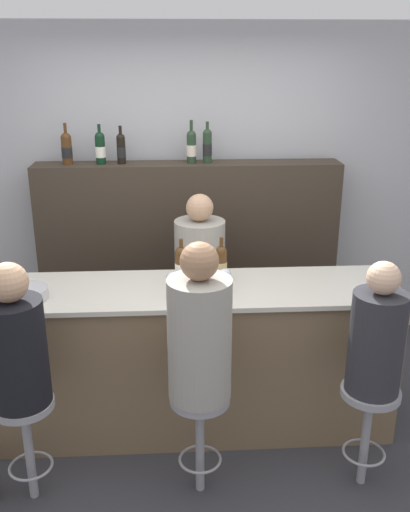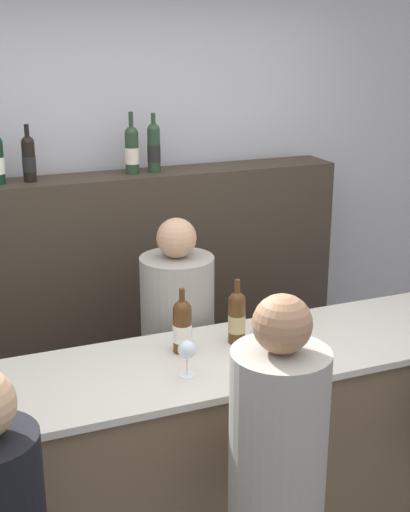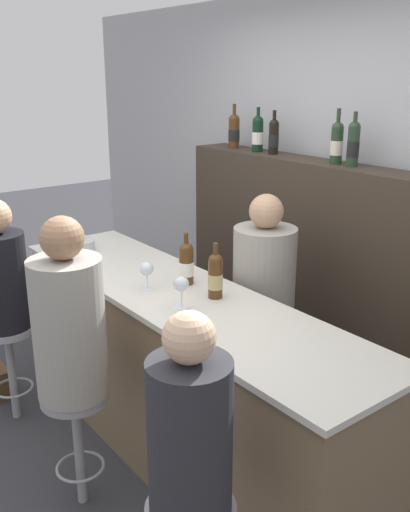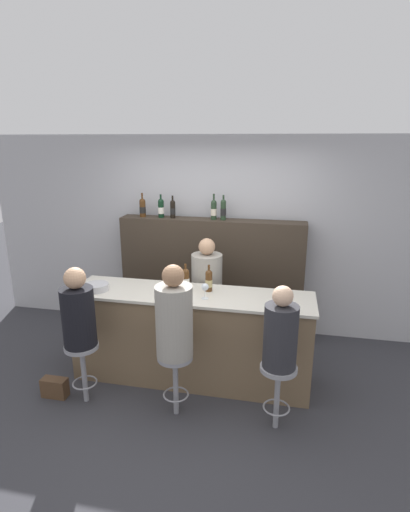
# 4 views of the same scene
# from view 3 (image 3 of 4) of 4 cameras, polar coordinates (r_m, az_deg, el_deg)

# --- Properties ---
(ground_plane) EXTENTS (16.00, 16.00, 0.00)m
(ground_plane) POSITION_cam_3_polar(r_m,az_deg,el_deg) (3.34, -6.86, -20.88)
(ground_plane) COLOR #333338
(wall_back) EXTENTS (6.40, 0.05, 2.60)m
(wall_back) POSITION_cam_3_polar(r_m,az_deg,el_deg) (3.80, 14.49, 5.42)
(wall_back) COLOR #B2B2B7
(wall_back) RESTS_ON ground_plane
(bar_counter) EXTENTS (2.55, 0.64, 1.00)m
(bar_counter) POSITION_cam_3_polar(r_m,az_deg,el_deg) (3.19, -2.50, -11.94)
(bar_counter) COLOR brown
(bar_counter) RESTS_ON ground_plane
(back_bar_cabinet) EXTENTS (2.38, 0.28, 1.56)m
(back_bar_cabinet) POSITION_cam_3_polar(r_m,az_deg,el_deg) (3.78, 11.75, -2.71)
(back_bar_cabinet) COLOR #382D23
(back_bar_cabinet) RESTS_ON ground_plane
(wine_bottle_counter_0) EXTENTS (0.08, 0.08, 0.28)m
(wine_bottle_counter_0) POSITION_cam_3_polar(r_m,az_deg,el_deg) (3.05, -1.89, -0.70)
(wine_bottle_counter_0) COLOR #4C2D14
(wine_bottle_counter_0) RESTS_ON bar_counter
(wine_bottle_counter_1) EXTENTS (0.08, 0.08, 0.29)m
(wine_bottle_counter_1) POSITION_cam_3_polar(r_m,az_deg,el_deg) (2.86, 1.05, -1.95)
(wine_bottle_counter_1) COLOR #4C2D14
(wine_bottle_counter_1) RESTS_ON bar_counter
(wine_bottle_backbar_0) EXTENTS (0.08, 0.08, 0.31)m
(wine_bottle_backbar_0) POSITION_cam_3_polar(r_m,az_deg,el_deg) (4.21, 2.92, 12.41)
(wine_bottle_backbar_0) COLOR #4C2D14
(wine_bottle_backbar_0) RESTS_ON back_bar_cabinet
(wine_bottle_backbar_1) EXTENTS (0.08, 0.08, 0.30)m
(wine_bottle_backbar_1) POSITION_cam_3_polar(r_m,az_deg,el_deg) (4.02, 5.30, 12.11)
(wine_bottle_backbar_1) COLOR black
(wine_bottle_backbar_1) RESTS_ON back_bar_cabinet
(wine_bottle_backbar_2) EXTENTS (0.07, 0.07, 0.29)m
(wine_bottle_backbar_2) POSITION_cam_3_polar(r_m,az_deg,el_deg) (3.91, 6.89, 11.81)
(wine_bottle_backbar_2) COLOR black
(wine_bottle_backbar_2) RESTS_ON back_bar_cabinet
(wine_bottle_backbar_3) EXTENTS (0.07, 0.07, 0.33)m
(wine_bottle_backbar_3) POSITION_cam_3_polar(r_m,az_deg,el_deg) (3.55, 13.05, 11.02)
(wine_bottle_backbar_3) COLOR #233823
(wine_bottle_backbar_3) RESTS_ON back_bar_cabinet
(wine_bottle_backbar_4) EXTENTS (0.07, 0.07, 0.31)m
(wine_bottle_backbar_4) POSITION_cam_3_polar(r_m,az_deg,el_deg) (3.47, 14.62, 10.83)
(wine_bottle_backbar_4) COLOR #233823
(wine_bottle_backbar_4) RESTS_ON back_bar_cabinet
(wine_glass_0) EXTENTS (0.07, 0.07, 0.15)m
(wine_glass_0) POSITION_cam_3_polar(r_m,az_deg,el_deg) (2.99, -5.85, -1.39)
(wine_glass_0) COLOR silver
(wine_glass_0) RESTS_ON bar_counter
(wine_glass_1) EXTENTS (0.08, 0.08, 0.16)m
(wine_glass_1) POSITION_cam_3_polar(r_m,az_deg,el_deg) (2.74, -2.38, -2.94)
(wine_glass_1) COLOR silver
(wine_glass_1) RESTS_ON bar_counter
(metal_bowl) EXTENTS (0.25, 0.25, 0.07)m
(metal_bowl) POSITION_cam_3_polar(r_m,az_deg,el_deg) (3.73, -12.88, 1.05)
(metal_bowl) COLOR #B7B7BC
(metal_bowl) RESTS_ON bar_counter
(bar_stool_left) EXTENTS (0.33, 0.33, 0.63)m
(bar_stool_left) POSITION_cam_3_polar(r_m,az_deg,el_deg) (3.72, -19.01, -8.70)
(bar_stool_left) COLOR gray
(bar_stool_left) RESTS_ON ground_plane
(guest_seated_left) EXTENTS (0.31, 0.31, 0.78)m
(guest_seated_left) POSITION_cam_3_polar(r_m,az_deg,el_deg) (3.54, -19.80, -1.63)
(guest_seated_left) COLOR black
(guest_seated_left) RESTS_ON bar_stool_left
(bar_stool_middle) EXTENTS (0.33, 0.33, 0.63)m
(bar_stool_middle) POSITION_cam_3_polar(r_m,az_deg,el_deg) (2.95, -12.72, -15.63)
(bar_stool_middle) COLOR gray
(bar_stool_middle) RESTS_ON ground_plane
(guest_seated_middle) EXTENTS (0.34, 0.34, 0.87)m
(guest_seated_middle) POSITION_cam_3_polar(r_m,az_deg,el_deg) (2.70, -13.48, -6.33)
(guest_seated_middle) COLOR gray
(guest_seated_middle) RESTS_ON bar_stool_middle
(guest_seated_right) EXTENTS (0.29, 0.29, 0.75)m
(guest_seated_right) POSITION_cam_3_polar(r_m,az_deg,el_deg) (2.00, -1.53, -16.83)
(guest_seated_right) COLOR #28282D
(guest_seated_right) RESTS_ON bar_stool_right
(bartender) EXTENTS (0.36, 0.36, 1.45)m
(bartender) POSITION_cam_3_polar(r_m,az_deg,el_deg) (3.38, 5.76, -7.07)
(bartender) COLOR gray
(bartender) RESTS_ON ground_plane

